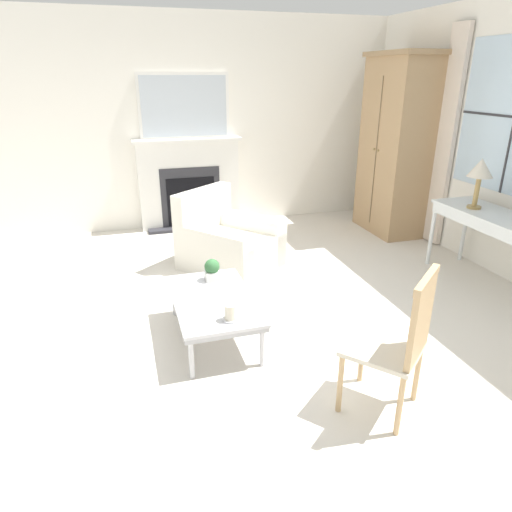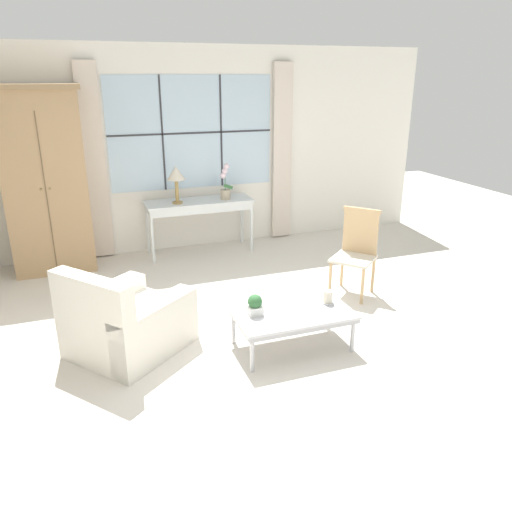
# 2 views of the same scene
# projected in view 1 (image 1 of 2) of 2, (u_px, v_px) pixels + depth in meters

# --- Properties ---
(ground_plane) EXTENTS (14.00, 14.00, 0.00)m
(ground_plane) POSITION_uv_depth(u_px,v_px,m) (237.00, 325.00, 3.98)
(ground_plane) COLOR silver
(wall_left) EXTENTS (0.06, 7.20, 2.80)m
(wall_left) POSITION_uv_depth(u_px,v_px,m) (223.00, 124.00, 6.32)
(wall_left) COLOR white
(wall_left) RESTS_ON ground_plane
(fireplace) EXTENTS (0.34, 1.46, 2.07)m
(fireplace) POSITION_uv_depth(u_px,v_px,m) (189.00, 177.00, 6.33)
(fireplace) COLOR #2D2D33
(fireplace) RESTS_ON ground_plane
(armoire) EXTENTS (1.05, 0.62, 2.31)m
(armoire) POSITION_uv_depth(u_px,v_px,m) (396.00, 146.00, 5.99)
(armoire) COLOR tan
(armoire) RESTS_ON ground_plane
(console_table) EXTENTS (1.48, 0.52, 0.76)m
(console_table) POSITION_uv_depth(u_px,v_px,m) (501.00, 224.00, 4.46)
(console_table) COLOR silver
(console_table) RESTS_ON ground_plane
(table_lamp) EXTENTS (0.25, 0.25, 0.51)m
(table_lamp) POSITION_uv_depth(u_px,v_px,m) (481.00, 171.00, 4.54)
(table_lamp) COLOR #9E7F47
(table_lamp) RESTS_ON console_table
(armchair_upholstered) EXTENTS (1.27, 1.25, 0.85)m
(armchair_upholstered) POSITION_uv_depth(u_px,v_px,m) (228.00, 244.00, 5.11)
(armchair_upholstered) COLOR silver
(armchair_upholstered) RESTS_ON ground_plane
(side_chair_wooden) EXTENTS (0.62, 0.62, 0.99)m
(side_chair_wooden) POSITION_uv_depth(u_px,v_px,m) (401.00, 338.00, 2.77)
(side_chair_wooden) COLOR beige
(side_chair_wooden) RESTS_ON ground_plane
(coffee_table) EXTENTS (1.07, 0.63, 0.37)m
(coffee_table) POSITION_uv_depth(u_px,v_px,m) (213.00, 302.00, 3.68)
(coffee_table) COLOR #BCBCC1
(coffee_table) RESTS_ON ground_plane
(potted_plant_small) EXTENTS (0.13, 0.13, 0.19)m
(potted_plant_small) POSITION_uv_depth(u_px,v_px,m) (212.00, 270.00, 3.95)
(potted_plant_small) COLOR white
(potted_plant_small) RESTS_ON coffee_table
(pillar_candle) EXTENTS (0.12, 0.12, 0.14)m
(pillar_candle) POSITION_uv_depth(u_px,v_px,m) (230.00, 313.00, 3.31)
(pillar_candle) COLOR silver
(pillar_candle) RESTS_ON coffee_table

